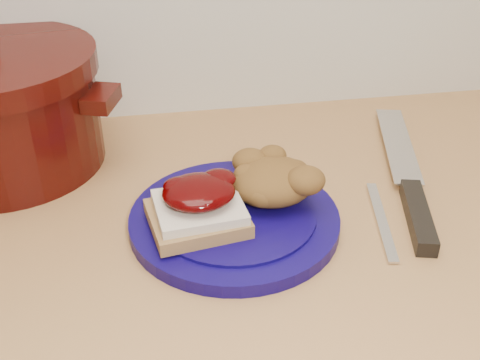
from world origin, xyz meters
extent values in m
cylinder|color=#0C0445|center=(0.01, 1.49, 0.91)|extent=(0.26, 0.26, 0.02)
cube|color=olive|center=(-0.04, 1.47, 0.93)|extent=(0.12, 0.11, 0.02)
cube|color=beige|center=(-0.03, 1.47, 0.94)|extent=(0.10, 0.09, 0.01)
ellipsoid|color=#2F0101|center=(-0.03, 1.48, 0.96)|extent=(0.08, 0.08, 0.02)
ellipsoid|color=brown|center=(0.06, 1.51, 0.94)|extent=(0.10, 0.09, 0.05)
cube|color=black|center=(0.22, 1.46, 0.91)|extent=(0.06, 0.13, 0.02)
cube|color=silver|center=(0.26, 1.62, 0.91)|extent=(0.09, 0.22, 0.00)
cube|color=silver|center=(0.18, 1.46, 0.90)|extent=(0.04, 0.15, 0.00)
cylinder|color=black|center=(-0.27, 1.69, 0.96)|extent=(0.32, 0.32, 0.13)
cube|color=black|center=(-0.14, 1.64, 1.00)|extent=(0.05, 0.07, 0.02)
camera|label=1|loc=(-0.08, 0.93, 1.32)|focal=45.00mm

